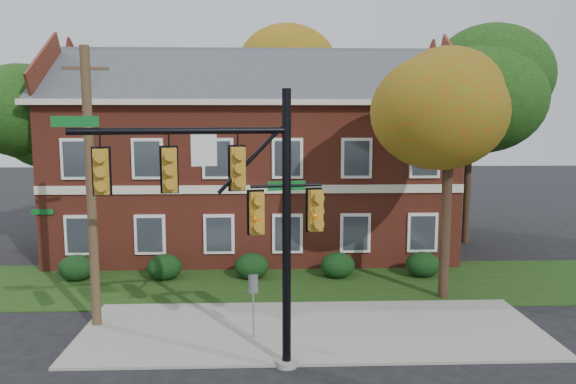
{
  "coord_description": "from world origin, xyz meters",
  "views": [
    {
      "loc": [
        -1.35,
        -15.42,
        6.47
      ],
      "look_at": [
        -0.66,
        3.0,
        4.04
      ],
      "focal_mm": 35.0,
      "sensor_mm": 36.0,
      "label": 1
    }
  ],
  "objects_px": {
    "apartment_building": "(254,149)",
    "hedge_far_right": "(423,265)",
    "hedge_center": "(252,266)",
    "utility_pole": "(91,188)",
    "tree_right_rear": "(479,85)",
    "hedge_left": "(164,267)",
    "hedge_right": "(338,265)",
    "tree_left_rear": "(40,113)",
    "tree_near_right": "(458,112)",
    "traffic_signal": "(236,200)",
    "hedge_far_left": "(76,268)",
    "sign_post": "(253,296)",
    "tree_far_rear": "(278,79)"
  },
  "relations": [
    {
      "from": "hedge_right",
      "to": "traffic_signal",
      "type": "bearing_deg",
      "value": -113.29
    },
    {
      "from": "tree_far_rear",
      "to": "traffic_signal",
      "type": "relative_size",
      "value": 1.6
    },
    {
      "from": "tree_near_right",
      "to": "utility_pole",
      "type": "distance_m",
      "value": 12.34
    },
    {
      "from": "hedge_far_left",
      "to": "hedge_far_right",
      "type": "distance_m",
      "value": 14.0
    },
    {
      "from": "hedge_center",
      "to": "traffic_signal",
      "type": "distance_m",
      "value": 9.29
    },
    {
      "from": "hedge_far_left",
      "to": "traffic_signal",
      "type": "height_order",
      "value": "traffic_signal"
    },
    {
      "from": "hedge_center",
      "to": "sign_post",
      "type": "xyz_separation_m",
      "value": [
        0.23,
        -6.33,
        0.81
      ]
    },
    {
      "from": "tree_left_rear",
      "to": "utility_pole",
      "type": "distance_m",
      "value": 10.76
    },
    {
      "from": "hedge_left",
      "to": "tree_far_rear",
      "type": "relative_size",
      "value": 0.12
    },
    {
      "from": "sign_post",
      "to": "tree_right_rear",
      "type": "bearing_deg",
      "value": 44.29
    },
    {
      "from": "hedge_far_right",
      "to": "sign_post",
      "type": "bearing_deg",
      "value": -136.95
    },
    {
      "from": "apartment_building",
      "to": "sign_post",
      "type": "xyz_separation_m",
      "value": [
        0.23,
        -11.58,
        -3.65
      ]
    },
    {
      "from": "tree_far_rear",
      "to": "utility_pole",
      "type": "height_order",
      "value": "tree_far_rear"
    },
    {
      "from": "tree_left_rear",
      "to": "hedge_center",
      "type": "bearing_deg",
      "value": -23.04
    },
    {
      "from": "tree_right_rear",
      "to": "tree_far_rear",
      "type": "distance_m",
      "value": 12.2
    },
    {
      "from": "apartment_building",
      "to": "hedge_far_right",
      "type": "relative_size",
      "value": 13.43
    },
    {
      "from": "hedge_left",
      "to": "tree_near_right",
      "type": "distance_m",
      "value": 12.68
    },
    {
      "from": "hedge_center",
      "to": "utility_pole",
      "type": "xyz_separation_m",
      "value": [
        -4.69,
        -5.08,
        3.83
      ]
    },
    {
      "from": "tree_right_rear",
      "to": "utility_pole",
      "type": "relative_size",
      "value": 1.24
    },
    {
      "from": "utility_pole",
      "to": "sign_post",
      "type": "bearing_deg",
      "value": -25.53
    },
    {
      "from": "hedge_far_left",
      "to": "tree_far_rear",
      "type": "relative_size",
      "value": 0.12
    },
    {
      "from": "apartment_building",
      "to": "tree_right_rear",
      "type": "bearing_deg",
      "value": 4.33
    },
    {
      "from": "hedge_far_left",
      "to": "hedge_center",
      "type": "distance_m",
      "value": 7.0
    },
    {
      "from": "hedge_center",
      "to": "hedge_right",
      "type": "distance_m",
      "value": 3.5
    },
    {
      "from": "hedge_far_right",
      "to": "traffic_signal",
      "type": "height_order",
      "value": "traffic_signal"
    },
    {
      "from": "tree_near_right",
      "to": "sign_post",
      "type": "height_order",
      "value": "tree_near_right"
    },
    {
      "from": "tree_left_rear",
      "to": "utility_pole",
      "type": "height_order",
      "value": "tree_left_rear"
    },
    {
      "from": "tree_left_rear",
      "to": "tree_far_rear",
      "type": "height_order",
      "value": "tree_far_rear"
    },
    {
      "from": "hedge_center",
      "to": "tree_left_rear",
      "type": "bearing_deg",
      "value": 156.96
    },
    {
      "from": "hedge_far_left",
      "to": "traffic_signal",
      "type": "relative_size",
      "value": 0.19
    },
    {
      "from": "hedge_far_right",
      "to": "utility_pole",
      "type": "bearing_deg",
      "value": -156.51
    },
    {
      "from": "traffic_signal",
      "to": "hedge_far_left",
      "type": "bearing_deg",
      "value": 116.23
    },
    {
      "from": "hedge_far_right",
      "to": "tree_left_rear",
      "type": "height_order",
      "value": "tree_left_rear"
    },
    {
      "from": "apartment_building",
      "to": "traffic_signal",
      "type": "relative_size",
      "value": 2.61
    },
    {
      "from": "hedge_left",
      "to": "sign_post",
      "type": "distance_m",
      "value": 7.39
    },
    {
      "from": "tree_near_right",
      "to": "traffic_signal",
      "type": "height_order",
      "value": "tree_near_right"
    },
    {
      "from": "tree_right_rear",
      "to": "utility_pole",
      "type": "xyz_separation_m",
      "value": [
        -16.01,
        -11.19,
        -3.77
      ]
    },
    {
      "from": "tree_far_rear",
      "to": "hedge_center",
      "type": "bearing_deg",
      "value": -95.85
    },
    {
      "from": "hedge_left",
      "to": "tree_right_rear",
      "type": "bearing_deg",
      "value": 22.42
    },
    {
      "from": "hedge_left",
      "to": "hedge_right",
      "type": "relative_size",
      "value": 1.0
    },
    {
      "from": "hedge_far_left",
      "to": "sign_post",
      "type": "distance_m",
      "value": 9.64
    },
    {
      "from": "hedge_left",
      "to": "utility_pole",
      "type": "height_order",
      "value": "utility_pole"
    },
    {
      "from": "tree_left_rear",
      "to": "tree_right_rear",
      "type": "distance_m",
      "value": 21.19
    },
    {
      "from": "hedge_left",
      "to": "tree_right_rear",
      "type": "distance_m",
      "value": 17.74
    },
    {
      "from": "apartment_building",
      "to": "hedge_right",
      "type": "bearing_deg",
      "value": -56.33
    },
    {
      "from": "hedge_far_left",
      "to": "hedge_left",
      "type": "relative_size",
      "value": 1.0
    },
    {
      "from": "hedge_center",
      "to": "traffic_signal",
      "type": "height_order",
      "value": "traffic_signal"
    },
    {
      "from": "hedge_far_left",
      "to": "sign_post",
      "type": "height_order",
      "value": "sign_post"
    },
    {
      "from": "hedge_center",
      "to": "sign_post",
      "type": "height_order",
      "value": "sign_post"
    },
    {
      "from": "traffic_signal",
      "to": "sign_post",
      "type": "xyz_separation_m",
      "value": [
        0.35,
        2.09,
        -3.13
      ]
    }
  ]
}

